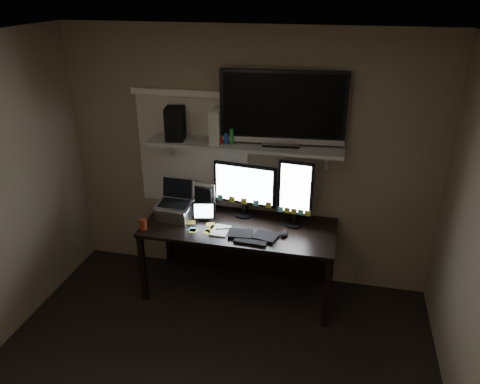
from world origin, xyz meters
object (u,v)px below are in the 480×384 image
(desk, at_px, (242,236))
(tablet, at_px, (204,211))
(mouse, at_px, (284,234))
(laptop, at_px, (174,201))
(monitor_portrait, at_px, (295,194))
(speaker, at_px, (175,124))
(tv, at_px, (283,108))
(monitor_landscape, at_px, (245,190))
(game_console, at_px, (217,125))
(keyboard, at_px, (253,235))
(cup, at_px, (143,224))

(desk, xyz_separation_m, tablet, (-0.35, -0.08, 0.27))
(mouse, height_order, laptop, laptop)
(desk, bearing_deg, monitor_portrait, 2.78)
(laptop, distance_m, speaker, 0.73)
(monitor_portrait, height_order, laptop, monitor_portrait)
(tv, bearing_deg, monitor_landscape, 176.64)
(monitor_landscape, height_order, game_console, game_console)
(monitor_landscape, bearing_deg, desk, -82.14)
(desk, xyz_separation_m, game_console, (-0.25, 0.08, 1.08))
(monitor_portrait, xyz_separation_m, laptop, (-1.14, -0.13, -0.13))
(tv, bearing_deg, game_console, 179.98)
(desk, relative_size, monitor_portrait, 2.79)
(keyboard, relative_size, laptop, 1.18)
(monitor_portrait, relative_size, speaker, 2.12)
(tv, bearing_deg, keyboard, -117.07)
(speaker, bearing_deg, desk, -14.09)
(laptop, distance_m, cup, 0.37)
(keyboard, bearing_deg, desk, 123.76)
(keyboard, relative_size, tablet, 2.11)
(monitor_landscape, bearing_deg, monitor_portrait, -3.56)
(desk, relative_size, speaker, 5.92)
(laptop, bearing_deg, keyboard, -10.31)
(monitor_landscape, bearing_deg, tablet, -143.69)
(mouse, xyz_separation_m, laptop, (-1.07, 0.09, 0.17))
(mouse, height_order, cup, cup)
(desk, distance_m, monitor_portrait, 0.70)
(keyboard, height_order, laptop, laptop)
(monitor_landscape, bearing_deg, laptop, -153.15)
(desk, bearing_deg, mouse, -25.14)
(monitor_portrait, distance_m, game_console, 0.95)
(monitor_portrait, xyz_separation_m, tablet, (-0.85, -0.10, -0.23))
(monitor_landscape, bearing_deg, speaker, -167.44)
(tablet, relative_size, tv, 0.19)
(monitor_portrait, relative_size, tv, 0.58)
(cup, bearing_deg, monitor_portrait, 16.62)
(keyboard, distance_m, mouse, 0.28)
(tablet, height_order, tv, tv)
(laptop, bearing_deg, tablet, 8.61)
(monitor_portrait, distance_m, tablet, 0.88)
(game_console, relative_size, speaker, 1.01)
(desk, relative_size, mouse, 16.16)
(desk, height_order, game_console, game_console)
(monitor_portrait, xyz_separation_m, cup, (-1.35, -0.40, -0.27))
(keyboard, height_order, mouse, mouse)
(speaker, bearing_deg, monitor_portrait, -10.70)
(cup, relative_size, tv, 0.09)
(monitor_landscape, xyz_separation_m, tv, (0.34, 0.01, 0.81))
(game_console, bearing_deg, desk, -22.42)
(monitor_landscape, distance_m, tablet, 0.44)
(game_console, bearing_deg, speaker, 177.70)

